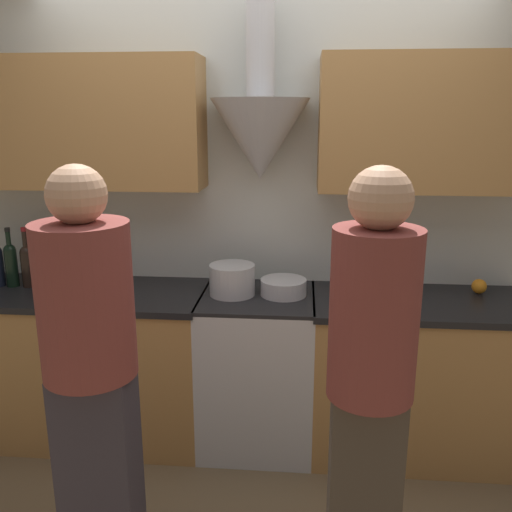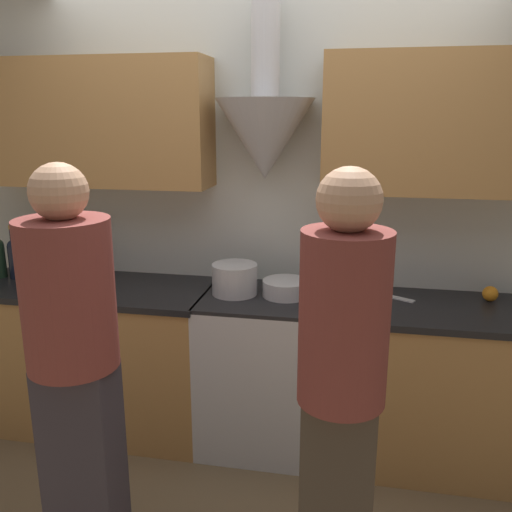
# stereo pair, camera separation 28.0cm
# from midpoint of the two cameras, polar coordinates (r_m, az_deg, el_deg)

# --- Properties ---
(ground_plane) EXTENTS (12.00, 12.00, 0.00)m
(ground_plane) POSITION_cam_midpoint_polar(r_m,az_deg,el_deg) (3.11, -3.15, -21.83)
(ground_plane) COLOR brown
(wall_back) EXTENTS (8.40, 0.53, 2.60)m
(wall_back) POSITION_cam_midpoint_polar(r_m,az_deg,el_deg) (3.10, -2.80, 7.70)
(wall_back) COLOR silver
(wall_back) RESTS_ON ground_plane
(counter_left) EXTENTS (1.40, 0.62, 0.89)m
(counter_left) POSITION_cam_midpoint_polar(r_m,az_deg,el_deg) (3.41, -19.68, -10.55)
(counter_left) COLOR #B27F47
(counter_left) RESTS_ON ground_plane
(counter_right) EXTENTS (1.16, 0.62, 0.89)m
(counter_right) POSITION_cam_midpoint_polar(r_m,az_deg,el_deg) (3.16, 13.96, -12.18)
(counter_right) COLOR #B27F47
(counter_right) RESTS_ON ground_plane
(stove_range) EXTENTS (0.62, 0.60, 0.89)m
(stove_range) POSITION_cam_midpoint_polar(r_m,az_deg,el_deg) (3.14, -2.44, -11.82)
(stove_range) COLOR silver
(stove_range) RESTS_ON ground_plane
(wine_bottle_2) EXTENTS (0.07, 0.07, 0.34)m
(wine_bottle_2) POSITION_cam_midpoint_polar(r_m,az_deg,el_deg) (3.45, -26.55, -0.65)
(wine_bottle_2) COLOR black
(wine_bottle_2) RESTS_ON counter_left
(wine_bottle_3) EXTENTS (0.07, 0.07, 0.35)m
(wine_bottle_3) POSITION_cam_midpoint_polar(r_m,az_deg,el_deg) (3.41, -25.15, -0.73)
(wine_bottle_3) COLOR black
(wine_bottle_3) RESTS_ON counter_left
(wine_bottle_4) EXTENTS (0.07, 0.07, 0.32)m
(wine_bottle_4) POSITION_cam_midpoint_polar(r_m,az_deg,el_deg) (3.34, -23.73, -1.06)
(wine_bottle_4) COLOR black
(wine_bottle_4) RESTS_ON counter_left
(wine_bottle_5) EXTENTS (0.07, 0.07, 0.32)m
(wine_bottle_5) POSITION_cam_midpoint_polar(r_m,az_deg,el_deg) (3.31, -22.31, -1.06)
(wine_bottle_5) COLOR black
(wine_bottle_5) RESTS_ON counter_left
(stock_pot) EXTENTS (0.25, 0.25, 0.17)m
(stock_pot) POSITION_cam_midpoint_polar(r_m,az_deg,el_deg) (2.97, -5.23, -2.54)
(stock_pot) COLOR silver
(stock_pot) RESTS_ON stove_range
(mixing_bowl) EXTENTS (0.25, 0.25, 0.09)m
(mixing_bowl) POSITION_cam_midpoint_polar(r_m,az_deg,el_deg) (2.96, 0.21, -3.34)
(mixing_bowl) COLOR silver
(mixing_bowl) RESTS_ON stove_range
(orange_fruit) EXTENTS (0.08, 0.08, 0.08)m
(orange_fruit) POSITION_cam_midpoint_polar(r_m,az_deg,el_deg) (3.18, 20.15, -3.05)
(orange_fruit) COLOR orange
(orange_fruit) RESTS_ON counter_right
(chefs_knife) EXTENTS (0.23, 0.14, 0.01)m
(chefs_knife) POSITION_cam_midpoint_polar(r_m,az_deg,el_deg) (3.06, 11.15, -3.84)
(chefs_knife) COLOR silver
(chefs_knife) RESTS_ON counter_right
(person_foreground_left) EXTENTS (0.35, 0.35, 1.69)m
(person_foreground_left) POSITION_cam_midpoint_polar(r_m,az_deg,el_deg) (2.20, -20.58, -10.99)
(person_foreground_left) COLOR #38333D
(person_foreground_left) RESTS_ON ground_plane
(person_foreground_right) EXTENTS (0.30, 0.30, 1.70)m
(person_foreground_right) POSITION_cam_midpoint_polar(r_m,az_deg,el_deg) (1.94, 7.79, -13.00)
(person_foreground_right) COLOR #473D33
(person_foreground_right) RESTS_ON ground_plane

